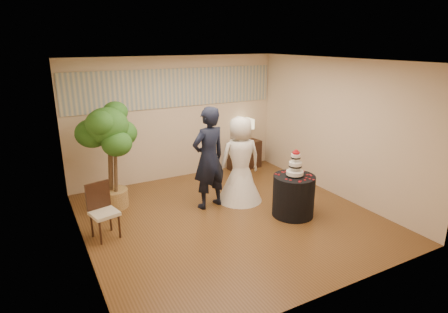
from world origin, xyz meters
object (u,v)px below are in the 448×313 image
groom (209,158)px  side_chair (104,212)px  wedding_cake (295,163)px  ficus_tree (110,156)px  bride (240,160)px  cake_table (293,196)px  console (244,155)px  table_lamp (245,130)px

groom → side_chair: bearing=-3.6°
wedding_cake → ficus_tree: bearing=145.7°
groom → bride: (0.68, -0.03, -0.12)m
cake_table → ficus_tree: ficus_tree is taller
cake_table → side_chair: side_chair is taller
groom → bride: bearing=166.0°
bride → cake_table: bride is taller
groom → wedding_cake: (1.19, -1.09, 0.03)m
console → table_lamp: 0.64m
bride → groom: bearing=4.4°
console → table_lamp: (0.00, 0.00, 0.64)m
bride → table_lamp: 2.00m
groom → bride: size_ratio=1.14×
wedding_cake → side_chair: size_ratio=0.54×
console → ficus_tree: 3.60m
cake_table → wedding_cake: size_ratio=1.54×
wedding_cake → side_chair: bearing=166.0°
wedding_cake → ficus_tree: 3.44m
console → ficus_tree: (-3.45, -0.77, 0.69)m
console → wedding_cake: bearing=-109.2°
cake_table → side_chair: 3.33m
bride → ficus_tree: 2.50m
ficus_tree → console: bearing=12.6°
groom → cake_table: groom is taller
groom → cake_table: 1.72m
bride → console: (1.12, 1.65, -0.52)m
bride → ficus_tree: size_ratio=0.84×
groom → console: size_ratio=2.37×
ficus_tree → bride: bearing=-20.8°
ficus_tree → side_chair: bearing=-108.9°
side_chair → ficus_tree: bearing=57.9°
bride → wedding_cake: bearing=122.9°
groom → console: groom is taller
table_lamp → cake_table: bearing=-102.6°
bride → console: bearing=-117.2°
bride → table_lamp: size_ratio=2.98×
wedding_cake → ficus_tree: (-2.84, 1.94, 0.01)m
wedding_cake → table_lamp: 2.78m
cake_table → bride: bearing=116.0°
cake_table → wedding_cake: bearing=0.0°
table_lamp → ficus_tree: 3.53m
bride → side_chair: bride is taller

